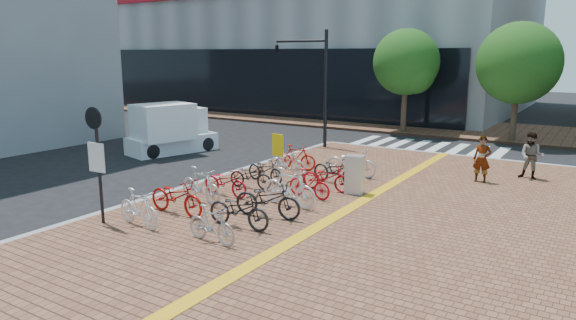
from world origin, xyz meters
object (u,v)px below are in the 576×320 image
Objects in this scene: bike_9 at (239,209)px; bike_4 at (251,176)px; utility_box at (355,175)px; bike_2 at (201,185)px; bike_5 at (265,170)px; pedestrian_b at (531,156)px; box_truck at (170,129)px; bike_12 at (309,184)px; yellow_sign at (278,150)px; bike_3 at (225,182)px; pedestrian_a at (482,159)px; bike_0 at (139,208)px; bike_7 at (296,157)px; bike_10 at (268,199)px; bike_6 at (287,162)px; bike_8 at (211,224)px; bike_13 at (327,177)px; bike_1 at (176,196)px; bike_11 at (289,187)px; traffic_light_pole at (303,67)px; notice_sign at (97,151)px; bike_15 at (351,162)px.

bike_4 is at bearing 30.36° from bike_9.
bike_2 is at bearing -134.90° from utility_box.
pedestrian_b is at bearing -43.60° from bike_5.
bike_5 is at bearing -20.80° from box_truck.
bike_12 is (0.15, 3.47, -0.03)m from bike_9.
pedestrian_b is (7.91, 6.56, 0.43)m from bike_4.
yellow_sign reaches higher than bike_9.
yellow_sign is at bearing -11.86° from bike_3.
bike_5 is 1.02× the size of pedestrian_a.
yellow_sign is (-7.44, -5.58, 0.38)m from pedestrian_b.
bike_2 reaches higher than bike_12.
bike_9 is (2.31, 1.35, -0.01)m from bike_0.
bike_4 is 0.98× the size of bike_7.
pedestrian_b is (5.60, 6.56, 0.39)m from bike_12.
utility_box reaches higher than bike_12.
bike_0 is at bearing -49.28° from box_truck.
pedestrian_b is (8.14, 8.83, 0.30)m from bike_2.
bike_7 is 6.08m from bike_10.
bike_0 is 7.15m from bike_6.
bike_8 is 0.88× the size of bike_13.
box_truck is (-14.07, -1.28, 0.14)m from pedestrian_a.
bike_12 is at bearing -27.97° from yellow_sign.
bike_8 is 0.92× the size of pedestrian_a.
bike_8 is at bearing -115.16° from bike_1.
bike_1 is at bearing -121.85° from pedestrian_b.
bike_13 is (2.36, 1.08, 0.03)m from bike_4.
bike_9 is 4.81m from yellow_sign.
bike_1 is 4.23m from bike_12.
bike_4 is 2.52m from bike_11.
traffic_light_pole reaches higher than yellow_sign.
pedestrian_a reaches higher than bike_0.
bike_4 is 1.02× the size of bike_6.
bike_2 is at bearing -171.58° from bike_5.
bike_12 is 6.45m from notice_sign.
bike_10 is 11.66m from box_truck.
bike_1 reaches higher than bike_0.
notice_sign reaches higher than bike_13.
bike_5 is 2.26m from bike_7.
pedestrian_a reaches higher than utility_box.
box_truck is (-7.56, 1.49, 0.50)m from bike_6.
bike_10 is 1.02× the size of bike_11.
bike_9 is at bearing -131.61° from bike_3.
bike_1 is 1.06× the size of bike_9.
bike_12 is at bearing 172.72° from bike_13.
pedestrian_b is 0.39× the size of box_truck.
bike_1 is 10.52m from box_truck.
bike_1 is 1.15× the size of bike_13.
bike_2 is at bearing 136.46° from bike_12.
bike_2 is at bearing 155.91° from bike_15.
bike_0 is at bearing 178.02° from bike_1.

